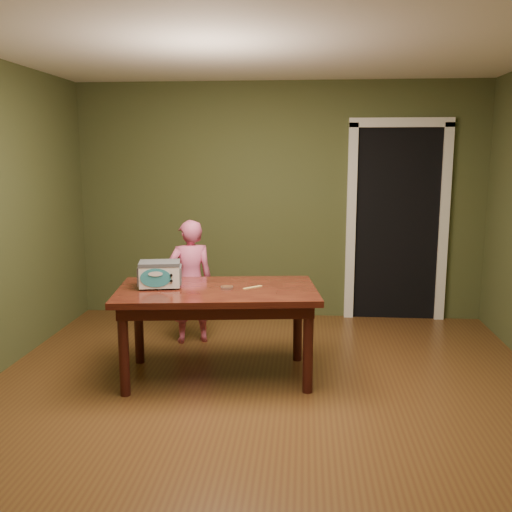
# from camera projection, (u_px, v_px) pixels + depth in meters

# --- Properties ---
(floor) EXTENTS (5.00, 5.00, 0.00)m
(floor) POSITION_uv_depth(u_px,v_px,m) (262.00, 410.00, 4.11)
(floor) COLOR brown
(floor) RESTS_ON ground
(room_shell) EXTENTS (4.52, 5.02, 2.61)m
(room_shell) POSITION_uv_depth(u_px,v_px,m) (262.00, 171.00, 3.81)
(room_shell) COLOR #424A27
(room_shell) RESTS_ON ground
(doorway) EXTENTS (1.10, 0.66, 2.25)m
(doorway) POSITION_uv_depth(u_px,v_px,m) (393.00, 221.00, 6.54)
(doorway) COLOR black
(doorway) RESTS_ON ground
(dining_table) EXTENTS (1.70, 1.09, 0.75)m
(dining_table) POSITION_uv_depth(u_px,v_px,m) (217.00, 300.00, 4.62)
(dining_table) COLOR #330E0B
(dining_table) RESTS_ON floor
(toy_oven) EXTENTS (0.38, 0.29, 0.21)m
(toy_oven) POSITION_uv_depth(u_px,v_px,m) (160.00, 273.00, 4.62)
(toy_oven) COLOR #4C4F54
(toy_oven) RESTS_ON dining_table
(baking_pan) EXTENTS (0.10, 0.10, 0.02)m
(baking_pan) POSITION_uv_depth(u_px,v_px,m) (227.00, 287.00, 4.58)
(baking_pan) COLOR silver
(baking_pan) RESTS_ON dining_table
(spatula) EXTENTS (0.15, 0.14, 0.01)m
(spatula) POSITION_uv_depth(u_px,v_px,m) (253.00, 287.00, 4.62)
(spatula) COLOR #E2C162
(spatula) RESTS_ON dining_table
(child) EXTENTS (0.51, 0.42, 1.21)m
(child) POSITION_uv_depth(u_px,v_px,m) (190.00, 282.00, 5.51)
(child) COLOR #E35D8B
(child) RESTS_ON floor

